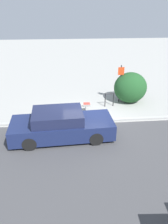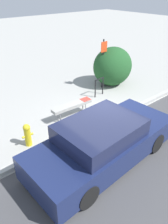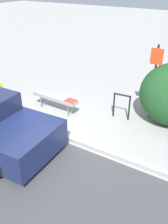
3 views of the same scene
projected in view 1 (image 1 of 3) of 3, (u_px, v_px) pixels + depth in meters
ground_plane at (87, 122)px, 11.25m from camera, size 60.00×60.00×0.00m
road_strip at (105, 204)px, 6.66m from camera, size 60.00×10.00×0.01m
curb at (88, 121)px, 11.22m from camera, size 60.00×0.20×0.13m
bench at (75, 105)px, 12.01m from camera, size 1.65×0.36×0.55m
bike_rack at (109, 98)px, 12.80m from camera, size 0.55×0.09×0.83m
sign_post at (120, 81)px, 12.96m from camera, size 0.36×0.08×2.30m
fire_hydrant at (36, 111)px, 11.46m from camera, size 0.36×0.22×0.77m
shrub_hedge at (130, 88)px, 13.20m from camera, size 1.98×1.74×1.86m
parked_car_near at (61, 125)px, 9.73m from camera, size 4.60×1.99×1.32m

